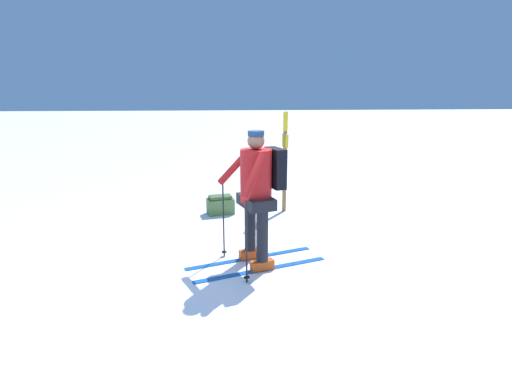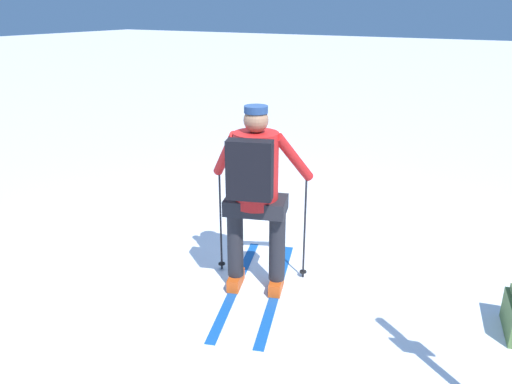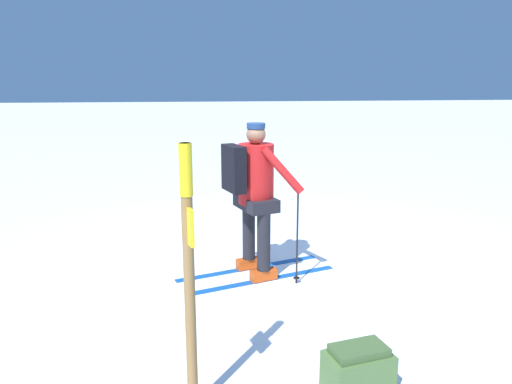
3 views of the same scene
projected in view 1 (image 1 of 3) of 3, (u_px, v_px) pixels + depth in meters
The scene contains 4 objects.
ground_plane at pixel (227, 268), 5.15m from camera, with size 80.00×80.00×0.00m, color white.
skier at pixel (258, 188), 5.02m from camera, with size 1.87×1.09×1.75m.
dropped_backpack at pixel (220, 205), 7.37m from camera, with size 0.53×0.39×0.35m.
trail_marker at pixel (285, 154), 7.30m from camera, with size 0.09×0.24×1.85m.
Camera 1 is at (0.01, -4.75, 2.24)m, focal length 28.00 mm.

